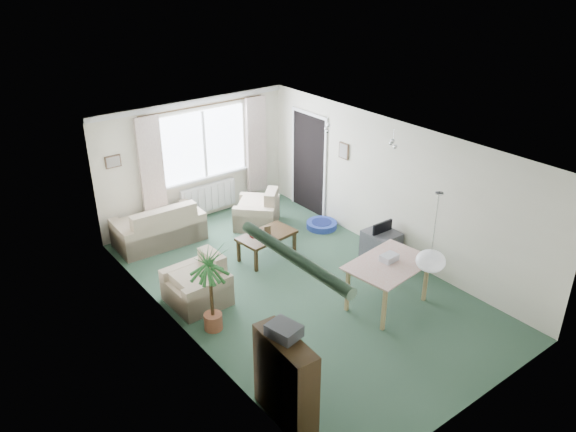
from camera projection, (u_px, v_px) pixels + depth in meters
ground at (299, 287)px, 9.01m from camera, size 6.50×6.50×0.00m
window at (204, 144)px, 10.77m from camera, size 1.80×0.03×1.30m
curtain_rod at (203, 106)px, 10.38m from camera, size 2.60×0.03×0.03m
curtain_left at (152, 170)px, 10.17m from camera, size 0.45×0.08×2.00m
curtain_right at (256, 145)px, 11.43m from camera, size 0.45×0.08×2.00m
radiator at (208, 197)px, 11.22m from camera, size 1.20×0.10×0.55m
doorway at (309, 164)px, 11.23m from camera, size 0.03×0.95×2.00m
pendant_lamp at (431, 261)px, 6.83m from camera, size 0.36×0.36×0.36m
tinsel_garland at (294, 257)px, 5.32m from camera, size 1.60×1.60×0.12m
bauble_cluster_a at (328, 126)px, 9.40m from camera, size 0.20×0.20×0.20m
bauble_cluster_b at (393, 140)px, 8.70m from camera, size 0.20×0.20×0.20m
wall_picture_back at (113, 162)px, 9.77m from camera, size 0.28×0.03×0.22m
wall_picture_right at (344, 151)px, 10.28m from camera, size 0.03×0.24×0.30m
sofa at (158, 223)px, 10.20m from camera, size 1.59×0.87×0.78m
armchair_corner at (257, 208)px, 10.85m from camera, size 1.14×1.14×0.74m
armchair_left at (196, 281)px, 8.47m from camera, size 0.83×0.87×0.76m
coffee_table at (267, 246)px, 9.78m from camera, size 1.06×0.67×0.45m
photo_frame at (267, 230)px, 9.63m from camera, size 0.12×0.04×0.16m
bookshelf at (285, 380)px, 6.29m from camera, size 0.35×0.92×1.10m
hifi_box at (284, 331)px, 6.10m from camera, size 0.35×0.40×0.14m
houseplant at (211, 290)px, 7.74m from camera, size 0.70×0.70×1.32m
dining_table at (387, 285)px, 8.40m from camera, size 1.24×0.91×0.72m
gift_box at (389, 258)px, 8.28m from camera, size 0.26×0.19×0.12m
tv_cube at (381, 245)px, 9.73m from camera, size 0.52×0.57×0.51m
pet_bed at (322, 225)px, 10.87m from camera, size 0.72×0.72×0.12m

